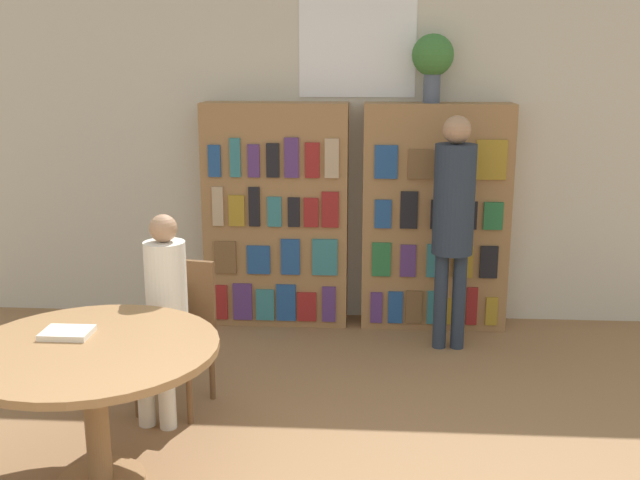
% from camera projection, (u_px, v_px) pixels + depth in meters
% --- Properties ---
extents(wall_back, '(6.40, 0.07, 3.00)m').
position_uv_depth(wall_back, '(356.00, 135.00, 5.94)').
color(wall_back, beige).
rests_on(wall_back, ground_plane).
extents(bookshelf_left, '(1.13, 0.34, 1.77)m').
position_uv_depth(bookshelf_left, '(276.00, 216.00, 5.94)').
color(bookshelf_left, olive).
rests_on(bookshelf_left, ground_plane).
extents(bookshelf_right, '(1.13, 0.34, 1.77)m').
position_uv_depth(bookshelf_right, '(435.00, 218.00, 5.86)').
color(bookshelf_right, olive).
rests_on(bookshelf_right, ground_plane).
extents(flower_vase, '(0.31, 0.31, 0.51)m').
position_uv_depth(flower_vase, '(433.00, 59.00, 5.58)').
color(flower_vase, '#475166').
rests_on(flower_vase, bookshelf_right).
extents(reading_table, '(1.24, 1.24, 0.75)m').
position_uv_depth(reading_table, '(93.00, 368.00, 3.65)').
color(reading_table, olive).
rests_on(reading_table, ground_plane).
extents(chair_left_side, '(0.47, 0.47, 0.90)m').
position_uv_depth(chair_left_side, '(179.00, 326.00, 4.58)').
color(chair_left_side, brown).
rests_on(chair_left_side, ground_plane).
extents(seated_reader_left, '(0.30, 0.38, 1.23)m').
position_uv_depth(seated_reader_left, '(163.00, 307.00, 4.36)').
color(seated_reader_left, silver).
rests_on(seated_reader_left, ground_plane).
extents(librarian_standing, '(0.29, 0.56, 1.71)m').
position_uv_depth(librarian_standing, '(454.00, 210.00, 5.33)').
color(librarian_standing, '#232D3D').
rests_on(librarian_standing, ground_plane).
extents(open_book_on_table, '(0.24, 0.18, 0.03)m').
position_uv_depth(open_book_on_table, '(67.00, 333.00, 3.74)').
color(open_book_on_table, silver).
rests_on(open_book_on_table, reading_table).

